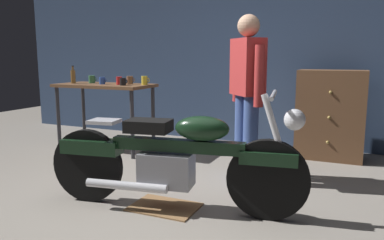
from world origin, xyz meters
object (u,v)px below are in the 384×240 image
at_px(mug_green_speckled, 92,79).
at_px(bottle, 73,76).
at_px(mug_brown_stoneware, 130,80).
at_px(motorcycle, 174,157).
at_px(person_standing, 247,91).
at_px(wooden_dresser, 330,115).
at_px(mug_blue_enamel, 102,81).
at_px(mug_yellow_tall, 145,80).
at_px(mug_red_diner, 119,81).
at_px(mug_black_matte, 123,82).

distance_m(mug_green_speckled, bottle, 0.25).
height_order(mug_brown_stoneware, mug_green_speckled, mug_brown_stoneware).
bearing_deg(motorcycle, person_standing, 63.31).
bearing_deg(wooden_dresser, motorcycle, -114.88).
distance_m(mug_blue_enamel, mug_green_speckled, 0.29).
bearing_deg(motorcycle, wooden_dresser, 55.91).
relative_size(person_standing, mug_yellow_tall, 14.49).
bearing_deg(bottle, mug_blue_enamel, 2.67).
distance_m(person_standing, wooden_dresser, 1.48).
xyz_separation_m(mug_red_diner, bottle, (-0.73, -0.04, 0.04)).
bearing_deg(wooden_dresser, mug_yellow_tall, -163.36).
relative_size(person_standing, bottle, 6.93).
distance_m(person_standing, mug_red_diner, 1.89).
relative_size(mug_green_speckled, bottle, 0.50).
distance_m(person_standing, mug_yellow_tall, 1.63).
relative_size(mug_blue_enamel, bottle, 0.45).
xyz_separation_m(mug_black_matte, mug_green_speckled, (-0.64, 0.19, 0.00)).
height_order(person_standing, wooden_dresser, person_standing).
xyz_separation_m(motorcycle, mug_brown_stoneware, (-1.45, 1.60, 0.50)).
distance_m(motorcycle, wooden_dresser, 2.49).
bearing_deg(wooden_dresser, mug_green_speckled, -167.45).
relative_size(wooden_dresser, mug_brown_stoneware, 9.26).
xyz_separation_m(wooden_dresser, mug_green_speckled, (-3.09, -0.69, 0.40)).
height_order(wooden_dresser, mug_yellow_tall, wooden_dresser).
bearing_deg(person_standing, bottle, 38.74).
height_order(person_standing, mug_brown_stoneware, person_standing).
height_order(person_standing, mug_green_speckled, person_standing).
relative_size(mug_brown_stoneware, mug_green_speckled, 0.99).
bearing_deg(mug_brown_stoneware, person_standing, -18.37).
height_order(mug_red_diner, bottle, bottle).
distance_m(mug_green_speckled, mug_yellow_tall, 0.84).
bearing_deg(mug_red_diner, mug_brown_stoneware, 62.98).
bearing_deg(wooden_dresser, person_standing, -120.36).
relative_size(wooden_dresser, mug_green_speckled, 9.19).
xyz_separation_m(wooden_dresser, bottle, (-3.29, -0.83, 0.45)).
distance_m(mug_brown_stoneware, bottle, 0.82).
xyz_separation_m(mug_yellow_tall, bottle, (-1.04, -0.15, 0.04)).
relative_size(mug_red_diner, mug_brown_stoneware, 0.94).
relative_size(wooden_dresser, mug_blue_enamel, 10.11).
distance_m(person_standing, mug_black_matte, 1.76).
relative_size(mug_black_matte, mug_brown_stoneware, 0.92).
height_order(motorcycle, person_standing, person_standing).
distance_m(mug_red_diner, bottle, 0.73).
xyz_separation_m(person_standing, mug_yellow_tall, (-1.53, 0.57, 0.03)).
bearing_deg(mug_red_diner, person_standing, -13.69).
relative_size(mug_black_matte, mug_red_diner, 0.98).
height_order(mug_black_matte, mug_yellow_tall, mug_yellow_tall).
xyz_separation_m(mug_red_diner, mug_brown_stoneware, (0.07, 0.14, 0.00)).
bearing_deg(mug_blue_enamel, motorcycle, -39.12).
relative_size(mug_yellow_tall, bottle, 0.48).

